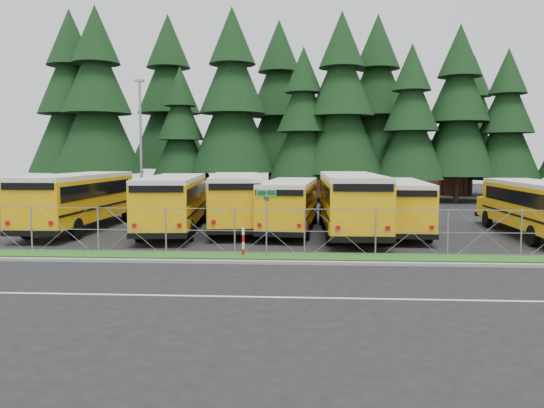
# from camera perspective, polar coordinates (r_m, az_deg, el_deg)

# --- Properties ---
(ground) EXTENTS (120.00, 120.00, 0.00)m
(ground) POSITION_cam_1_polar(r_m,az_deg,el_deg) (23.79, 5.93, -5.00)
(ground) COLOR black
(ground) RESTS_ON ground
(curb) EXTENTS (50.00, 0.25, 0.12)m
(curb) POSITION_cam_1_polar(r_m,az_deg,el_deg) (20.74, 6.30, -6.34)
(curb) COLOR gray
(curb) RESTS_ON ground
(grass_verge) EXTENTS (50.00, 1.40, 0.06)m
(grass_verge) POSITION_cam_1_polar(r_m,az_deg,el_deg) (22.11, 6.12, -5.70)
(grass_verge) COLOR #194A15
(grass_verge) RESTS_ON ground
(road_lane_line) EXTENTS (50.00, 0.12, 0.01)m
(road_lane_line) POSITION_cam_1_polar(r_m,az_deg,el_deg) (15.99, 7.16, -10.02)
(road_lane_line) COLOR beige
(road_lane_line) RESTS_ON ground
(chainlink_fence) EXTENTS (44.00, 0.10, 2.00)m
(chainlink_fence) POSITION_cam_1_polar(r_m,az_deg,el_deg) (22.64, 6.06, -2.95)
(chainlink_fence) COLOR gray
(chainlink_fence) RESTS_ON ground
(brick_building) EXTENTS (22.00, 10.00, 6.00)m
(brick_building) POSITION_cam_1_polar(r_m,az_deg,el_deg) (63.80, 9.84, 4.01)
(brick_building) COLOR brown
(brick_building) RESTS_ON ground
(bus_0) EXTENTS (3.03, 12.22, 3.20)m
(bus_0) POSITION_cam_1_polar(r_m,az_deg,el_deg) (31.98, -19.85, 0.21)
(bus_0) COLOR #D69606
(bus_0) RESTS_ON ground
(bus_2) EXTENTS (3.93, 12.03, 3.10)m
(bus_2) POSITION_cam_1_polar(r_m,az_deg,el_deg) (29.82, -10.46, -0.00)
(bus_2) COLOR #D69606
(bus_2) RESTS_ON ground
(bus_3) EXTENTS (4.20, 12.19, 3.13)m
(bus_3) POSITION_cam_1_polar(r_m,az_deg,el_deg) (30.71, -3.88, 0.25)
(bus_3) COLOR #D69606
(bus_3) RESTS_ON ground
(bus_4) EXTENTS (3.41, 11.02, 2.84)m
(bus_4) POSITION_cam_1_polar(r_m,az_deg,el_deg) (29.62, 2.00, -0.20)
(bus_4) COLOR #D69606
(bus_4) RESTS_ON ground
(bus_5) EXTENTS (3.07, 12.43, 3.25)m
(bus_5) POSITION_cam_1_polar(r_m,az_deg,el_deg) (28.61, 8.39, -0.03)
(bus_5) COLOR #D69606
(bus_5) RESTS_ON ground
(bus_6) EXTENTS (3.29, 11.07, 2.86)m
(bus_6) POSITION_cam_1_polar(r_m,az_deg,el_deg) (29.79, 13.46, -0.29)
(bus_6) COLOR #D69606
(bus_6) RESTS_ON ground
(bus_east) EXTENTS (2.90, 11.10, 2.89)m
(bus_east) POSITION_cam_1_polar(r_m,az_deg,el_deg) (30.69, 26.20, -0.49)
(bus_east) COLOR #D69606
(bus_east) RESTS_ON ground
(street_sign) EXTENTS (0.78, 0.52, 2.81)m
(street_sign) POSITION_cam_1_polar(r_m,az_deg,el_deg) (21.85, -0.60, -0.49)
(street_sign) COLOR gray
(street_sign) RESTS_ON ground
(striped_bollard) EXTENTS (0.11, 0.11, 1.20)m
(striped_bollard) POSITION_cam_1_polar(r_m,az_deg,el_deg) (22.31, -3.12, -4.09)
(striped_bollard) COLOR #B20C0C
(striped_bollard) RESTS_ON ground
(light_standard) EXTENTS (0.70, 0.35, 10.14)m
(light_standard) POSITION_cam_1_polar(r_m,az_deg,el_deg) (43.14, -13.94, 6.75)
(light_standard) COLOR gray
(light_standard) RESTS_ON ground
(conifer_0) EXTENTS (8.20, 8.20, 18.14)m
(conifer_0) POSITION_cam_1_polar(r_m,az_deg,el_deg) (55.18, -20.73, 9.90)
(conifer_0) COLOR black
(conifer_0) RESTS_ON ground
(conifer_1) EXTENTS (8.07, 8.07, 17.84)m
(conifer_1) POSITION_cam_1_polar(r_m,az_deg,el_deg) (51.79, -18.28, 10.14)
(conifer_1) COLOR black
(conifer_1) RESTS_ON ground
(conifer_2) EXTENTS (5.76, 5.76, 12.73)m
(conifer_2) POSITION_cam_1_polar(r_m,az_deg,el_deg) (51.99, -9.78, 7.48)
(conifer_2) COLOR black
(conifer_2) RESTS_ON ground
(conifer_3) EXTENTS (8.23, 8.23, 18.21)m
(conifer_3) POSITION_cam_1_polar(r_m,az_deg,el_deg) (51.30, -4.27, 10.64)
(conifer_3) COLOR black
(conifer_3) RESTS_ON ground
(conifer_4) EXTENTS (6.46, 6.46, 14.28)m
(conifer_4) POSITION_cam_1_polar(r_m,az_deg,el_deg) (49.95, 3.39, 8.53)
(conifer_4) COLOR black
(conifer_4) RESTS_ON ground
(conifer_5) EXTENTS (7.88, 7.88, 17.43)m
(conifer_5) POSITION_cam_1_polar(r_m,az_deg,el_deg) (50.16, 7.46, 10.29)
(conifer_5) COLOR black
(conifer_5) RESTS_ON ground
(conifer_6) EXTENTS (6.46, 6.46, 14.29)m
(conifer_6) POSITION_cam_1_polar(r_m,az_deg,el_deg) (50.09, 14.70, 8.37)
(conifer_6) COLOR black
(conifer_6) RESTS_ON ground
(conifer_7) EXTENTS (7.33, 7.33, 16.22)m
(conifer_7) POSITION_cam_1_polar(r_m,az_deg,el_deg) (52.33, 19.41, 9.16)
(conifer_7) COLOR black
(conifer_7) RESTS_ON ground
(conifer_8) EXTENTS (6.27, 6.27, 13.87)m
(conifer_8) POSITION_cam_1_polar(r_m,az_deg,el_deg) (52.93, 23.89, 7.69)
(conifer_8) COLOR black
(conifer_8) RESTS_ON ground
(conifer_10) EXTENTS (8.85, 8.85, 19.58)m
(conifer_10) POSITION_cam_1_polar(r_m,az_deg,el_deg) (60.17, -11.01, 10.40)
(conifer_10) COLOR black
(conifer_10) RESTS_ON ground
(conifer_11) EXTENTS (8.35, 8.35, 18.48)m
(conifer_11) POSITION_cam_1_polar(r_m,az_deg,el_deg) (57.08, 0.77, 10.23)
(conifer_11) COLOR black
(conifer_11) RESTS_ON ground
(conifer_12) EXTENTS (8.19, 8.19, 18.12)m
(conifer_12) POSITION_cam_1_polar(r_m,az_deg,el_deg) (54.47, 11.20, 10.19)
(conifer_12) COLOR black
(conifer_12) RESTS_ON ground
(conifer_13) EXTENTS (6.73, 6.73, 14.88)m
(conifer_13) POSITION_cam_1_polar(r_m,az_deg,el_deg) (61.18, 20.75, 7.87)
(conifer_13) COLOR black
(conifer_13) RESTS_ON ground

